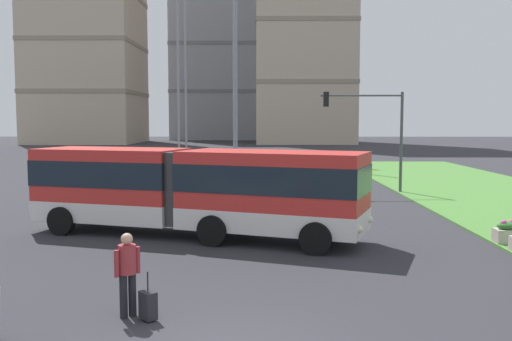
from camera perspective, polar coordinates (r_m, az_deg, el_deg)
The scene contains 9 objects.
articulated_bus at distance 19.74m, azimuth -6.22°, elevation -1.85°, with size 11.93×6.13×3.00m.
car_grey_wagon at distance 34.93m, azimuth -10.37°, elevation -0.39°, with size 4.59×2.45×1.58m.
pedestrian_crossing at distance 12.05m, azimuth -12.73°, elevation -9.57°, with size 0.46×0.42×1.74m.
rolling_suitcase at distance 11.96m, azimuth -10.74°, elevation -13.08°, with size 0.42×0.43×0.97m.
flower_planter_3 at distance 20.22m, azimuth 24.22°, elevation -5.63°, with size 1.10×0.56×0.74m.
traffic_light_far_right at distance 31.95m, azimuth 11.62°, elevation 4.74°, with size 4.53×0.28×5.55m.
apartment_tower_west at distance 106.81m, azimuth -16.60°, elevation 13.95°, with size 17.83×19.04×41.76m.
apartment_tower_westcentre at distance 122.88m, azimuth -3.65°, elevation 14.23°, with size 19.64×14.80×47.21m.
apartment_tower_centre at distance 104.44m, azimuth 4.83°, elevation 16.54°, with size 16.79×19.20×49.65m.
Camera 1 is at (0.57, -9.36, 4.02)m, focal length 40.02 mm.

